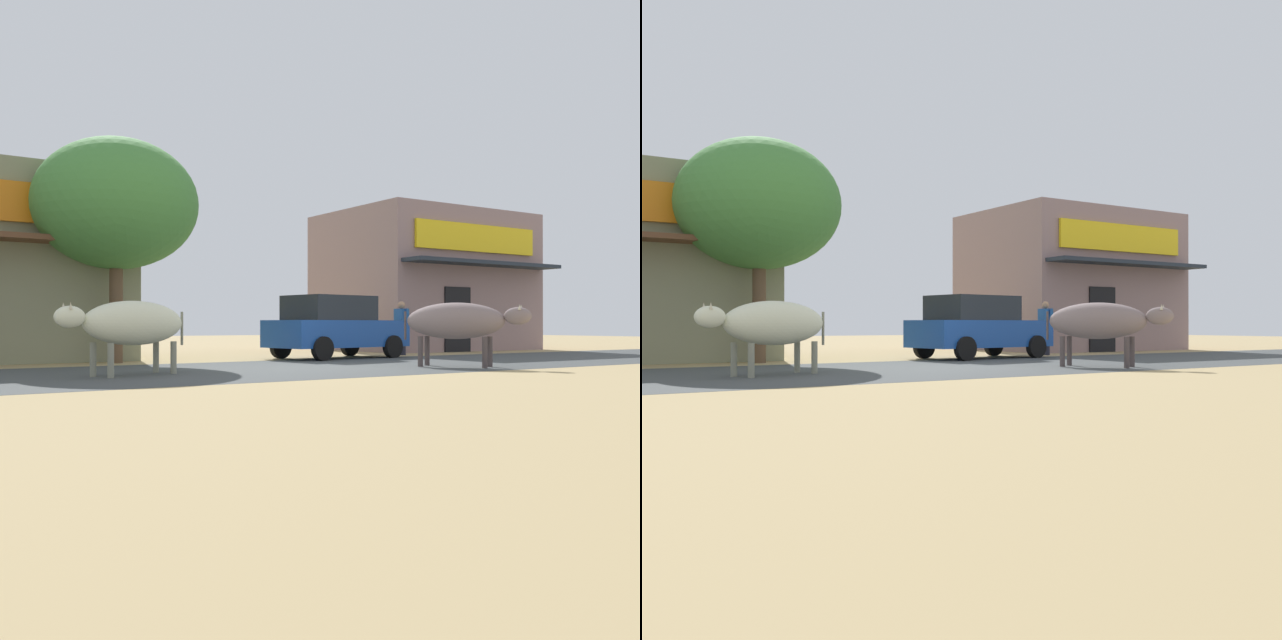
# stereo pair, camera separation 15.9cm
# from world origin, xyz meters

# --- Properties ---
(ground) EXTENTS (80.00, 80.00, 0.00)m
(ground) POSITION_xyz_m (0.00, 0.00, 0.00)
(ground) COLOR tan
(asphalt_road) EXTENTS (72.00, 5.78, 0.00)m
(asphalt_road) POSITION_xyz_m (0.00, 0.00, 0.00)
(asphalt_road) COLOR #404444
(asphalt_road) RESTS_ON ground
(storefront_right_club) EXTENTS (6.61, 6.07, 4.78)m
(storefront_right_club) POSITION_xyz_m (9.16, 7.08, 2.40)
(storefront_right_club) COLOR gray
(storefront_right_club) RESTS_ON ground
(roadside_tree) EXTENTS (3.78, 3.78, 5.20)m
(roadside_tree) POSITION_xyz_m (-3.00, 3.92, 3.67)
(roadside_tree) COLOR brown
(roadside_tree) RESTS_ON ground
(parked_hatchback_car) EXTENTS (3.99, 2.24, 1.64)m
(parked_hatchback_car) POSITION_xyz_m (2.56, 3.09, 0.84)
(parked_hatchback_car) COLOR #194497
(parked_hatchback_car) RESTS_ON ground
(cow_near_brown) EXTENTS (2.64, 1.36, 1.31)m
(cow_near_brown) POSITION_xyz_m (-4.04, -0.29, 0.91)
(cow_near_brown) COLOR beige
(cow_near_brown) RESTS_ON ground
(cow_far_dark) EXTENTS (1.79, 2.49, 1.35)m
(cow_far_dark) POSITION_xyz_m (2.55, -1.52, 0.96)
(cow_far_dark) COLOR slate
(cow_far_dark) RESTS_ON ground
(pedestrian_by_shop) EXTENTS (0.27, 0.61, 1.56)m
(pedestrian_by_shop) POSITION_xyz_m (5.30, 3.67, 0.91)
(pedestrian_by_shop) COLOR #262633
(pedestrian_by_shop) RESTS_ON ground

